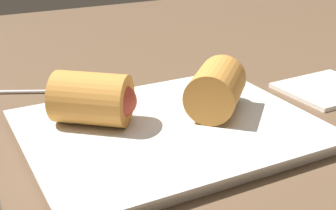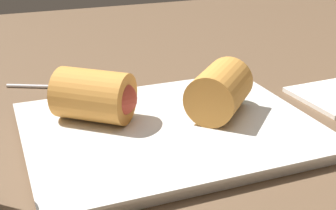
# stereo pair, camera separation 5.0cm
# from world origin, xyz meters

# --- Properties ---
(table_surface) EXTENTS (1.80, 1.40, 0.02)m
(table_surface) POSITION_xyz_m (0.00, 0.00, 0.01)
(table_surface) COLOR brown
(table_surface) RESTS_ON ground
(serving_plate) EXTENTS (0.31, 0.24, 0.01)m
(serving_plate) POSITION_xyz_m (0.00, 0.03, 0.03)
(serving_plate) COLOR silver
(serving_plate) RESTS_ON table_surface
(roll_front_left) EXTENTS (0.10, 0.10, 0.06)m
(roll_front_left) POSITION_xyz_m (0.07, -0.01, 0.06)
(roll_front_left) COLOR #C68438
(roll_front_left) RESTS_ON serving_plate
(roll_front_right) EXTENTS (0.10, 0.10, 0.06)m
(roll_front_right) POSITION_xyz_m (-0.07, 0.02, 0.06)
(roll_front_right) COLOR #C68438
(roll_front_right) RESTS_ON serving_plate
(spoon) EXTENTS (0.17, 0.09, 0.01)m
(spoon) POSITION_xyz_m (0.03, -0.13, 0.03)
(spoon) COLOR silver
(spoon) RESTS_ON table_surface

